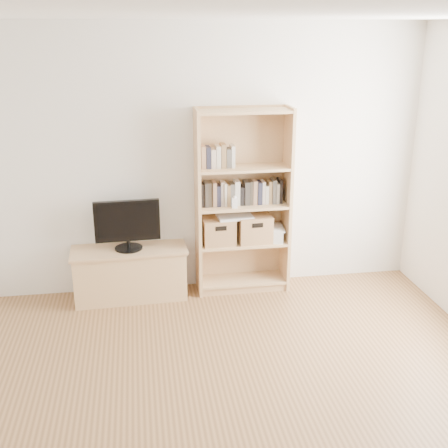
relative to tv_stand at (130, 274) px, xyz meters
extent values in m
cube|color=silver|center=(0.67, 0.20, 1.06)|extent=(4.50, 0.02, 2.60)
cube|color=white|center=(0.67, -2.30, 2.36)|extent=(4.50, 5.00, 0.01)
cube|color=tan|center=(0.00, 0.00, 0.00)|extent=(1.08, 0.45, 0.49)
cube|color=tan|center=(1.12, 0.04, 0.67)|extent=(0.92, 0.34, 1.83)
cube|color=black|center=(0.00, 0.00, 0.51)|extent=(0.62, 0.07, 0.49)
cube|color=black|center=(1.12, 0.06, 0.76)|extent=(0.83, 0.19, 0.22)
cube|color=black|center=(0.92, 0.06, 1.13)|extent=(0.37, 0.14, 0.19)
cube|color=white|center=(1.02, -0.07, 0.70)|extent=(0.06, 0.04, 0.10)
cube|color=#A17149|center=(0.88, 0.03, 0.39)|extent=(0.33, 0.27, 0.26)
cube|color=#A17149|center=(1.24, 0.03, 0.40)|extent=(0.35, 0.29, 0.27)
cube|color=silver|center=(1.04, 0.03, 0.54)|extent=(0.35, 0.26, 0.03)
cube|color=silver|center=(1.44, 0.04, 0.32)|extent=(0.22, 0.29, 0.12)
camera|label=1|loc=(0.13, -5.11, 2.28)|focal=45.00mm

